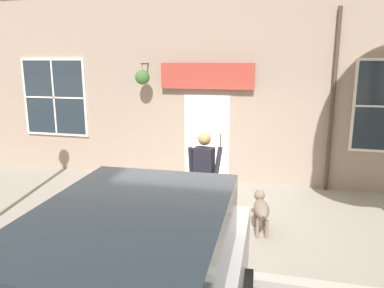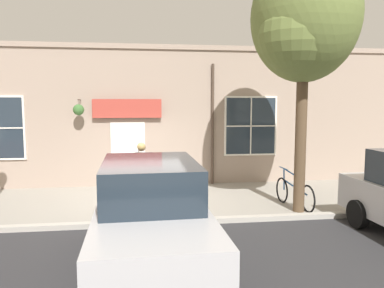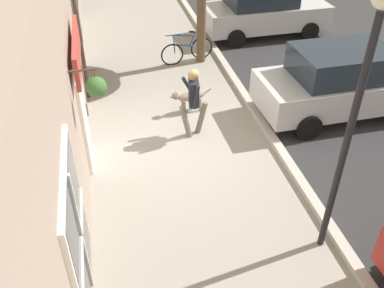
{
  "view_description": "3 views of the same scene",
  "coord_description": "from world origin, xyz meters",
  "px_view_note": "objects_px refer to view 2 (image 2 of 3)",
  "views": [
    {
      "loc": [
        6.54,
        1.44,
        2.94
      ],
      "look_at": [
        -0.92,
        -0.38,
        1.19
      ],
      "focal_mm": 35.0,
      "sensor_mm": 36.0,
      "label": 1
    },
    {
      "loc": [
        10.16,
        0.16,
        2.71
      ],
      "look_at": [
        -0.89,
        1.63,
        1.5
      ],
      "focal_mm": 35.0,
      "sensor_mm": 36.0,
      "label": 2
    },
    {
      "loc": [
        -1.6,
        -8.06,
        5.81
      ],
      "look_at": [
        -0.14,
        -1.51,
        0.93
      ],
      "focal_mm": 40.0,
      "sensor_mm": 36.0,
      "label": 3
    }
  ],
  "objects_px": {
    "dog_on_leash": "(181,189)",
    "pedestrian_walking": "(142,167)",
    "leaning_bicycle": "(294,192)",
    "parked_car_mid_block": "(151,214)",
    "street_tree_by_curb": "(303,22)"
  },
  "relations": [
    {
      "from": "dog_on_leash",
      "to": "pedestrian_walking",
      "type": "bearing_deg",
      "value": -96.34
    },
    {
      "from": "dog_on_leash",
      "to": "leaning_bicycle",
      "type": "bearing_deg",
      "value": 78.99
    },
    {
      "from": "leaning_bicycle",
      "to": "pedestrian_walking",
      "type": "bearing_deg",
      "value": -99.8
    },
    {
      "from": "pedestrian_walking",
      "to": "dog_on_leash",
      "type": "xyz_separation_m",
      "value": [
        0.12,
        1.04,
        -0.59
      ]
    },
    {
      "from": "pedestrian_walking",
      "to": "leaning_bicycle",
      "type": "xyz_separation_m",
      "value": [
        0.69,
        3.98,
        -0.64
      ]
    },
    {
      "from": "leaning_bicycle",
      "to": "dog_on_leash",
      "type": "bearing_deg",
      "value": -101.01
    },
    {
      "from": "parked_car_mid_block",
      "to": "pedestrian_walking",
      "type": "bearing_deg",
      "value": -177.68
    },
    {
      "from": "leaning_bicycle",
      "to": "parked_car_mid_block",
      "type": "bearing_deg",
      "value": -50.84
    },
    {
      "from": "pedestrian_walking",
      "to": "parked_car_mid_block",
      "type": "relative_size",
      "value": 0.39
    },
    {
      "from": "street_tree_by_curb",
      "to": "leaning_bicycle",
      "type": "bearing_deg",
      "value": 165.67
    },
    {
      "from": "leaning_bicycle",
      "to": "parked_car_mid_block",
      "type": "height_order",
      "value": "parked_car_mid_block"
    },
    {
      "from": "pedestrian_walking",
      "to": "leaning_bicycle",
      "type": "height_order",
      "value": "pedestrian_walking"
    },
    {
      "from": "pedestrian_walking",
      "to": "street_tree_by_curb",
      "type": "xyz_separation_m",
      "value": [
        1.19,
        3.85,
        3.62
      ]
    },
    {
      "from": "dog_on_leash",
      "to": "street_tree_by_curb",
      "type": "xyz_separation_m",
      "value": [
        1.07,
        2.81,
        4.21
      ]
    },
    {
      "from": "pedestrian_walking",
      "to": "parked_car_mid_block",
      "type": "xyz_separation_m",
      "value": [
        3.81,
        0.15,
        -0.14
      ]
    }
  ]
}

